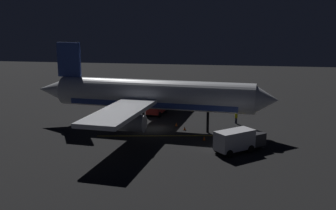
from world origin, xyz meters
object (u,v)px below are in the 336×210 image
object	(u,v)px
airliner	(150,96)
ground_crew_worker	(236,118)
traffic_cone_under_wing	(238,133)
baggage_truck	(238,141)
traffic_cone_far	(176,125)
catering_truck	(158,106)
traffic_cone_near_left	(185,128)
traffic_cone_near_right	(204,138)

from	to	relation	value
airliner	ground_crew_worker	distance (m)	13.54
ground_crew_worker	traffic_cone_under_wing	distance (m)	5.91
airliner	ground_crew_worker	bearing A→B (deg)	112.66
airliner	baggage_truck	world-z (taller)	airliner
baggage_truck	traffic_cone_far	distance (m)	13.41
traffic_cone_under_wing	catering_truck	bearing A→B (deg)	-127.33
airliner	traffic_cone_under_wing	distance (m)	13.12
airliner	traffic_cone_near_left	world-z (taller)	airliner
catering_truck	traffic_cone_near_right	xyz separation A→B (m)	(13.50, 8.83, -1.02)
traffic_cone_far	airliner	bearing A→B (deg)	-62.27
traffic_cone_near_right	traffic_cone_far	world-z (taller)	same
traffic_cone_near_left	traffic_cone_far	xyz separation A→B (m)	(-1.92, -1.49, 0.00)
baggage_truck	ground_crew_worker	world-z (taller)	baggage_truck
traffic_cone_near_left	traffic_cone_under_wing	bearing A→B (deg)	84.05
traffic_cone_far	traffic_cone_near_left	bearing A→B (deg)	37.78
baggage_truck	catering_truck	distance (m)	21.70
airliner	baggage_truck	bearing A→B (deg)	56.28
traffic_cone_near_left	catering_truck	bearing A→B (deg)	-148.11
catering_truck	traffic_cone_under_wing	bearing A→B (deg)	52.67
airliner	catering_truck	xyz separation A→B (m)	(-9.10, -0.78, -3.47)
traffic_cone_near_right	ground_crew_worker	bearing A→B (deg)	157.35
baggage_truck	catering_truck	xyz separation A→B (m)	(-17.31, -13.08, -0.07)
traffic_cone_under_wing	traffic_cone_far	world-z (taller)	same
ground_crew_worker	traffic_cone_under_wing	size ratio (longest dim) A/B	3.16
traffic_cone_near_left	traffic_cone_near_right	distance (m)	5.30
traffic_cone_near_left	traffic_cone_far	world-z (taller)	same
traffic_cone_near_right	airliner	bearing A→B (deg)	-118.66
ground_crew_worker	airliner	bearing A→B (deg)	-67.34
catering_truck	traffic_cone_under_wing	xyz separation A→B (m)	(9.97, 13.07, -1.02)
baggage_truck	traffic_cone_near_right	distance (m)	5.81
baggage_truck	ground_crew_worker	xyz separation A→B (m)	(-13.21, -0.32, -0.46)
baggage_truck	ground_crew_worker	size ratio (longest dim) A/B	3.51
traffic_cone_near_right	traffic_cone_under_wing	bearing A→B (deg)	129.81
ground_crew_worker	traffic_cone_near_left	world-z (taller)	ground_crew_worker
catering_truck	traffic_cone_under_wing	distance (m)	16.47
ground_crew_worker	traffic_cone_near_right	size ratio (longest dim) A/B	3.16
airliner	traffic_cone_under_wing	xyz separation A→B (m)	(0.87, 12.29, -4.50)
traffic_cone_under_wing	baggage_truck	bearing A→B (deg)	0.05
catering_truck	traffic_cone_far	bearing A→B (deg)	30.19
airliner	baggage_truck	size ratio (longest dim) A/B	5.75
airliner	traffic_cone_far	bearing A→B (deg)	117.73
baggage_truck	ground_crew_worker	bearing A→B (deg)	-178.60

